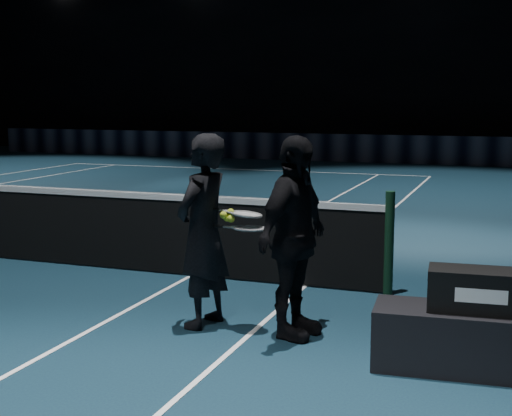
# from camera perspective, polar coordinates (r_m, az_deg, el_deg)

# --- Properties ---
(wall_back) EXTENTS (30.00, 0.00, 30.00)m
(wall_back) POSITION_cam_1_polar(r_m,az_deg,el_deg) (26.61, 3.50, 15.11)
(wall_back) COLOR black
(wall_back) RESTS_ON ground
(net_post_right) EXTENTS (0.10, 0.10, 1.10)m
(net_post_right) POSITION_cam_1_polar(r_m,az_deg,el_deg) (7.58, 10.60, -2.80)
(net_post_right) COLOR black
(net_post_right) RESTS_ON floor
(sponsor_backdrop) EXTENTS (22.00, 0.15, 0.90)m
(sponsor_backdrop) POSITION_cam_1_polar(r_m,az_deg,el_deg) (24.12, 1.70, 4.96)
(sponsor_backdrop) COLOR black
(sponsor_backdrop) RESTS_ON floor
(player_bench) EXTENTS (1.62, 0.65, 0.47)m
(player_bench) POSITION_cam_1_polar(r_m,az_deg,el_deg) (5.72, 17.47, -10.13)
(player_bench) COLOR black
(player_bench) RESTS_ON floor
(racket_bag) EXTENTS (0.82, 0.40, 0.32)m
(racket_bag) POSITION_cam_1_polar(r_m,az_deg,el_deg) (5.61, 17.66, -6.30)
(racket_bag) COLOR black
(racket_bag) RESTS_ON player_bench
(bag_signature) EXTENTS (0.37, 0.03, 0.11)m
(bag_signature) POSITION_cam_1_polar(r_m,az_deg,el_deg) (5.44, 17.57, -6.75)
(bag_signature) COLOR white
(bag_signature) RESTS_ON racket_bag
(player_a) EXTENTS (0.51, 0.70, 1.75)m
(player_a) POSITION_cam_1_polar(r_m,az_deg,el_deg) (6.40, -4.26, -1.86)
(player_a) COLOR black
(player_a) RESTS_ON floor
(player_b) EXTENTS (0.63, 1.09, 1.75)m
(player_b) POSITION_cam_1_polar(r_m,az_deg,el_deg) (6.10, 3.03, -2.37)
(player_b) COLOR black
(player_b) RESTS_ON floor
(racket_lower) EXTENTS (0.68, 0.22, 0.03)m
(racket_lower) POSITION_cam_1_polar(r_m,az_deg,el_deg) (6.22, -0.49, -1.64)
(racket_lower) COLOR black
(racket_lower) RESTS_ON player_a
(racket_upper) EXTENTS (0.69, 0.26, 0.10)m
(racket_upper) POSITION_cam_1_polar(r_m,az_deg,el_deg) (6.25, -0.79, -0.50)
(racket_upper) COLOR black
(racket_upper) RESTS_ON player_b
(tennis_balls) EXTENTS (0.12, 0.10, 0.12)m
(tennis_balls) POSITION_cam_1_polar(r_m,az_deg,el_deg) (6.28, -2.14, -0.68)
(tennis_balls) COLOR #D0DF2F
(tennis_balls) RESTS_ON racket_upper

